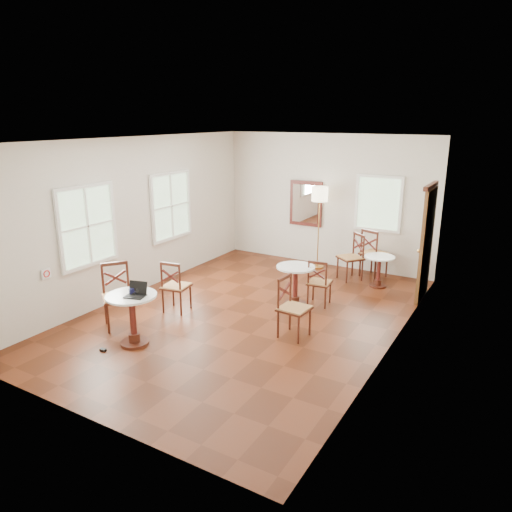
{
  "coord_description": "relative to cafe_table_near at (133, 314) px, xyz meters",
  "views": [
    {
      "loc": [
        4.05,
        -6.63,
        3.36
      ],
      "look_at": [
        0.0,
        0.3,
        1.0
      ],
      "focal_mm": 33.48,
      "sensor_mm": 36.0,
      "label": 1
    }
  ],
  "objects": [
    {
      "name": "water_glass",
      "position": [
        0.11,
        0.02,
        0.36
      ],
      "size": [
        0.06,
        0.06,
        0.1
      ],
      "primitive_type": "cylinder",
      "color": "white",
      "rests_on": "cafe_table_near"
    },
    {
      "name": "cafe_table_near",
      "position": [
        0.0,
        0.0,
        0.0
      ],
      "size": [
        0.76,
        0.76,
        0.8
      ],
      "color": "#451C11",
      "rests_on": "ground"
    },
    {
      "name": "power_adapter",
      "position": [
        -0.24,
        -0.41,
        -0.48
      ],
      "size": [
        0.09,
        0.06,
        0.04
      ],
      "primitive_type": "cube",
      "color": "black",
      "rests_on": "ground"
    },
    {
      "name": "ground",
      "position": [
        0.91,
        1.83,
        -0.5
      ],
      "size": [
        7.0,
        7.0,
        0.0
      ],
      "primitive_type": "plane",
      "color": "#53210E",
      "rests_on": "ground"
    },
    {
      "name": "chair_near_b",
      "position": [
        -0.68,
        0.37,
        0.03
      ],
      "size": [
        0.69,
        0.69,
        1.06
      ],
      "rotation": [
        0.0,
        0.0,
        0.91
      ],
      "color": "#451C11",
      "rests_on": "ground"
    },
    {
      "name": "chair_back_a",
      "position": [
        2.17,
        4.97,
        0.03
      ],
      "size": [
        0.63,
        0.63,
        1.06
      ],
      "rotation": [
        0.0,
        0.0,
        2.78
      ],
      "color": "#451C11",
      "rests_on": "ground"
    },
    {
      "name": "room_shell",
      "position": [
        0.85,
        2.1,
        1.39
      ],
      "size": [
        5.02,
        7.02,
        3.01
      ],
      "color": "beige",
      "rests_on": "ground"
    },
    {
      "name": "floor_lamp",
      "position": [
        0.88,
        4.98,
        1.08
      ],
      "size": [
        0.36,
        0.36,
        1.86
      ],
      "color": "#BF8C3F",
      "rests_on": "ground"
    },
    {
      "name": "chair_mid_b",
      "position": [
        1.97,
        1.47,
        -0.01
      ],
      "size": [
        0.48,
        0.48,
        0.97
      ],
      "rotation": [
        0.0,
        0.0,
        1.5
      ],
      "color": "#451C11",
      "rests_on": "ground"
    },
    {
      "name": "chair_mid_a",
      "position": [
        1.81,
        2.89,
        -0.06
      ],
      "size": [
        0.45,
        0.45,
        0.87
      ],
      "rotation": [
        0.0,
        0.0,
        3.25
      ],
      "color": "#451C11",
      "rests_on": "ground"
    },
    {
      "name": "chair_back_b",
      "position": [
        1.83,
        4.58,
        -0.01
      ],
      "size": [
        0.64,
        0.64,
        0.99
      ],
      "rotation": [
        0.0,
        0.0,
        -0.67
      ],
      "color": "#451C11",
      "rests_on": "ground"
    },
    {
      "name": "cafe_table_mid",
      "position": [
        1.43,
        2.68,
        -0.04
      ],
      "size": [
        0.7,
        0.7,
        0.74
      ],
      "color": "#451C11",
      "rests_on": "ground"
    },
    {
      "name": "laptop",
      "position": [
        0.1,
        0.01,
        0.36
      ],
      "size": [
        0.34,
        0.3,
        0.2
      ],
      "rotation": [
        0.0,
        0.0,
        0.26
      ],
      "color": "black",
      "rests_on": "cafe_table_near"
    },
    {
      "name": "navy_mug",
      "position": [
        0.01,
        0.01,
        0.35
      ],
      "size": [
        0.12,
        0.08,
        0.1
      ],
      "color": "#101136",
      "rests_on": "cafe_table_near"
    },
    {
      "name": "cafe_table_back",
      "position": [
        2.46,
        4.42,
        -0.1
      ],
      "size": [
        0.61,
        0.61,
        0.64
      ],
      "color": "#451C11",
      "rests_on": "ground"
    },
    {
      "name": "mouse",
      "position": [
        0.04,
        0.01,
        0.33
      ],
      "size": [
        0.12,
        0.09,
        0.04
      ],
      "primitive_type": "ellipsoid",
      "rotation": [
        0.0,
        0.0,
        -0.26
      ],
      "color": "black",
      "rests_on": "cafe_table_near"
    },
    {
      "name": "chair_near_a",
      "position": [
        -0.27,
        1.33,
        -0.03
      ],
      "size": [
        0.5,
        0.5,
        0.95
      ],
      "rotation": [
        0.0,
        0.0,
        3.31
      ],
      "color": "#451C11",
      "rests_on": "ground"
    }
  ]
}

